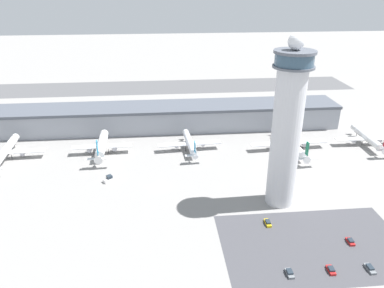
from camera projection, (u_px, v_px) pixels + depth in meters
The scene contains 16 objects.
ground_plane at pixel (160, 187), 164.28m from camera, with size 1000.00×1000.00×0.00m, color gray.
terminal_building at pixel (158, 117), 224.94m from camera, with size 217.91×25.00×14.76m.
runway_strip at pixel (157, 87), 315.27m from camera, with size 326.86×44.00×0.01m, color #515154.
control_tower at pixel (287, 127), 140.61m from camera, with size 14.89×14.89×67.08m.
parking_lot_surface at pixel (314, 245), 128.80m from camera, with size 64.00×40.00×0.01m, color #424247.
airplane_gate_bravo at pixel (5, 152), 187.57m from camera, with size 38.83×39.88×12.55m.
airplane_gate_charlie at pixel (102, 146), 193.33m from camera, with size 30.79×34.27×14.43m.
airplane_gate_delta at pixel (190, 143), 197.58m from camera, with size 33.82×32.75×11.55m.
airplane_gate_echo at pixel (290, 143), 198.51m from camera, with size 41.80×43.00×13.20m.
airplane_gate_foxtrot at pixel (368, 138), 203.73m from camera, with size 35.12×34.69×12.34m.
service_truck_catering at pixel (111, 179), 169.21m from camera, with size 7.35×6.34×2.87m.
car_white_wagon at pixel (331, 270), 116.91m from camera, with size 1.99×4.33×1.43m.
car_green_van at pixel (370, 268), 117.53m from camera, with size 1.93×4.79×1.39m.
car_red_hatchback at pixel (290, 273), 115.66m from camera, with size 1.99×4.37×1.45m.
car_silver_sedan at pixel (350, 241), 129.57m from camera, with size 1.81×4.20×1.45m.
car_maroon_suv at pixel (268, 223), 139.39m from camera, with size 1.77×4.80×1.52m.
Camera 1 is at (0.82, -143.14, 84.03)m, focal length 35.00 mm.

